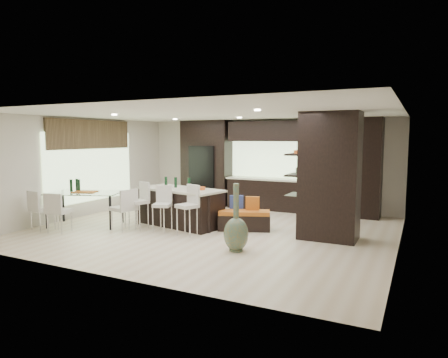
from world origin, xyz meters
The scene contains 22 objects.
ground centered at (0.00, 0.00, 0.00)m, with size 8.00×8.00×0.00m, color beige.
back_wall centered at (0.00, 3.50, 1.35)m, with size 8.00×0.02×2.70m, color beige.
left_wall centered at (-4.00, 0.00, 1.35)m, with size 0.02×7.00×2.70m, color beige.
right_wall centered at (4.00, 0.00, 1.35)m, with size 0.02×7.00×2.70m, color beige.
ceiling centered at (0.00, 0.00, 2.70)m, with size 8.00×7.00×0.02m, color white.
window_left centered at (-3.96, 0.20, 1.35)m, with size 0.04×3.20×1.90m, color #B2D199.
window_back centered at (0.60, 3.46, 1.55)m, with size 3.40×0.04×1.20m, color #B2D199.
stone_accent centered at (-3.93, 0.20, 2.25)m, with size 0.08×3.00×0.80m, color brown.
ceiling_spots centered at (0.00, 0.25, 2.68)m, with size 4.00×3.00×0.02m, color white.
back_cabinetry centered at (0.50, 3.17, 1.35)m, with size 6.80×0.68×2.70m, color black.
refrigerator centered at (-1.90, 3.12, 0.95)m, with size 0.90×0.68×1.90m, color black.
partition_column centered at (2.60, 0.40, 1.35)m, with size 1.20×0.80×2.70m, color black.
kitchen_island centered at (-0.95, 0.09, 0.46)m, with size 2.20×0.95×0.92m, color black.
stool_left centered at (-1.63, -0.68, 0.45)m, with size 0.40×0.40×0.90m, color beige.
stool_mid centered at (-0.95, -0.67, 0.43)m, with size 0.38×0.38×0.86m, color beige.
stool_right centered at (-0.27, -0.68, 0.45)m, with size 0.40×0.40×0.90m, color beige.
bench centered at (0.66, 0.33, 0.23)m, with size 1.20×0.46×0.46m, color black.
floor_vase centered at (1.21, -1.33, 0.65)m, with size 0.48×0.48×1.30m, color #4D5B42, non-canonical shape.
dining_table centered at (-3.04, -0.96, 0.42)m, with size 1.73×0.97×0.83m, color white.
chair_near centered at (-3.04, -1.75, 0.43)m, with size 0.46×0.46×0.85m, color beige.
chair_far centered at (-3.58, -1.76, 0.43)m, with size 0.47×0.47×0.87m, color beige.
chair_end centered at (-1.85, -0.96, 0.45)m, with size 0.49×0.49×0.90m, color beige.
Camera 1 is at (4.33, -8.12, 2.17)m, focal length 32.00 mm.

